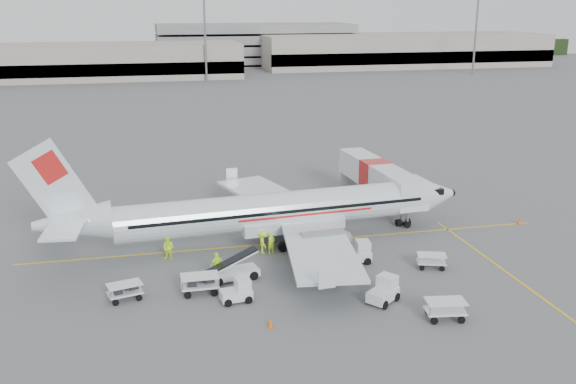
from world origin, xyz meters
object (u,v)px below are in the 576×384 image
tug_mid (356,252)px  tug_aft (236,290)px  aircraft (279,187)px  tug_fore (383,290)px  jet_bridge (375,184)px  belt_loader (232,262)px

tug_mid → tug_aft: 11.04m
aircraft → tug_fore: 13.80m
jet_bridge → belt_loader: bearing=-142.3°
belt_loader → tug_fore: size_ratio=2.19×
jet_bridge → tug_mid: size_ratio=7.66×
tug_mid → tug_aft: tug_mid is taller
belt_loader → tug_aft: 3.68m
belt_loader → tug_mid: 9.78m
aircraft → tug_mid: bearing=-53.3°
tug_mid → tug_fore: bearing=-88.0°
belt_loader → tug_fore: (9.22, -5.92, -0.47)m
tug_aft → tug_fore: bearing=-20.4°
jet_bridge → tug_aft: bearing=-136.4°
belt_loader → tug_mid: size_ratio=2.21×
aircraft → jet_bridge: aircraft is taller
belt_loader → tug_aft: size_ratio=2.40×
aircraft → tug_fore: (4.37, -12.48, -3.97)m
jet_bridge → tug_aft: 24.37m
belt_loader → aircraft: bearing=42.0°
jet_bridge → tug_fore: (-6.87, -20.28, -1.38)m
jet_bridge → tug_mid: 14.83m
tug_aft → aircraft: bearing=56.3°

